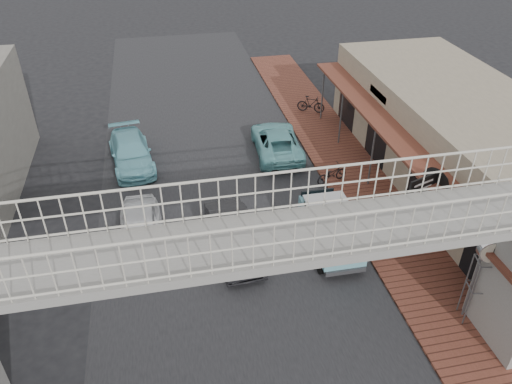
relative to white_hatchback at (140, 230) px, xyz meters
name	(u,v)px	position (x,y,z in m)	size (l,w,h in m)	color
ground	(238,283)	(3.27, -2.88, -0.68)	(120.00, 120.00, 0.00)	black
road_strip	(238,283)	(3.27, -2.88, -0.68)	(10.00, 60.00, 0.01)	black
sidewalk	(377,211)	(9.77, 0.12, -0.63)	(3.00, 40.00, 0.10)	brown
shophouse_row	(471,148)	(14.24, 1.12, 1.33)	(7.20, 18.00, 4.00)	gray
footbridge	(263,301)	(3.27, -6.88, 2.49)	(16.40, 2.40, 6.34)	gray
white_hatchback	(140,230)	(0.00, 0.00, 0.00)	(1.61, 4.01, 1.37)	white
dark_sedan	(234,236)	(3.42, -1.14, 0.01)	(1.46, 4.19, 1.38)	black
angkot_curb	(277,141)	(6.80, 5.92, -0.03)	(2.15, 4.67, 1.30)	#6CB7BB
angkot_far	(131,152)	(-0.35, 6.22, -0.03)	(1.84, 4.52, 1.31)	#77C1CE
angkot_van	(332,226)	(7.02, -1.79, 0.43)	(1.68, 3.60, 1.76)	black
motorcycle_near	(332,174)	(8.57, 2.61, -0.17)	(0.55, 1.58, 0.83)	black
motorcycle_far	(311,104)	(9.85, 10.04, -0.10)	(0.46, 1.61, 0.97)	black
street_clock	(490,255)	(10.30, -6.02, 2.06)	(0.82, 0.73, 3.19)	#59595B
arrow_sign	(439,183)	(10.68, -2.32, 2.18)	(2.07, 1.39, 3.42)	#59595B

